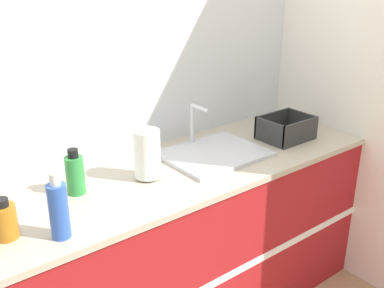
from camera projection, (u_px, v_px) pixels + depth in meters
wall_back at (127, 77)px, 2.28m from camera, size 4.66×0.06×2.60m
wall_right at (326, 60)px, 2.68m from camera, size 0.06×2.66×2.60m
counter_cabinet at (171, 249)px, 2.34m from camera, size 2.29×0.68×0.91m
sink at (213, 152)px, 2.34m from camera, size 0.51×0.41×0.24m
paper_towel_roll at (147, 154)px, 2.05m from camera, size 0.12×0.12×0.24m
dish_rack at (286, 130)px, 2.55m from camera, size 0.28×0.22×0.13m
bottle_green at (75, 174)px, 1.92m from camera, size 0.08×0.08×0.20m
bottle_blue at (59, 209)px, 1.60m from camera, size 0.07×0.07×0.26m
bottle_amber at (5, 221)px, 1.61m from camera, size 0.09×0.09×0.16m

